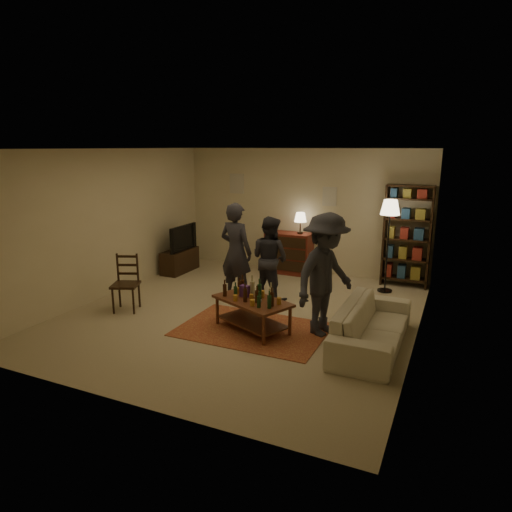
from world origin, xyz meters
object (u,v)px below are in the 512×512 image
Objects in this scene: dresser at (289,252)px; sofa at (372,326)px; floor_lamp at (390,214)px; person_by_sofa at (325,275)px; coffee_table at (252,303)px; dining_chair at (126,280)px; bookshelf at (407,235)px; tv_stand at (180,255)px; person_left at (236,252)px; person_right at (270,258)px.

dresser reaches higher than sofa.
floor_lamp is 2.60m from person_by_sofa.
person_by_sofa reaches higher than sofa.
dining_chair is (-2.34, -0.06, 0.09)m from coffee_table.
person_by_sofa is at bearing -60.82° from dresser.
bookshelf is at bearing -0.82° from sofa.
tv_stand is 2.36m from person_left.
bookshelf is at bearing 11.80° from tv_stand.
dresser is (-0.63, 3.28, 0.05)m from coffee_table.
person_left is (-2.65, 1.04, 0.58)m from sofa.
sofa is 1.36× the size of person_right.
bookshelf is 0.97× the size of sofa.
coffee_table is at bearing 135.66° from person_left.
sofa is at bearing -19.36° from dining_chair.
person_right is (-2.14, -1.88, -0.27)m from bookshelf.
bookshelf is at bearing -121.75° from person_right.
dresser is 0.65× the size of sofa.
person_left is at bearing -30.16° from tv_stand.
person_right is (-1.87, -1.32, -0.75)m from floor_lamp.
dining_chair is 0.49× the size of bookshelf.
person_left reaches higher than tv_stand.
coffee_table is at bearing 127.66° from person_by_sofa.
person_by_sofa reaches higher than floor_lamp.
person_left is (-2.69, -2.14, -0.15)m from bookshelf.
bookshelf is 3.26m from sofa.
coffee_table is at bearing 119.85° from person_right.
person_left is at bearing -97.03° from dresser.
sofa is 0.97m from person_by_sofa.
person_left reaches higher than person_right.
person_by_sofa is (-0.78, -3.03, -0.12)m from bookshelf.
person_right is (2.55, -0.90, 0.38)m from tv_stand.
bookshelf reaches higher than tv_stand.
dining_chair is 5.39m from bookshelf.
person_right is at bearing -144.90° from person_left.
bookshelf reaches higher than dining_chair.
tv_stand reaches higher than coffee_table.
tv_stand is 4.45m from person_by_sofa.
floor_lamp is (4.42, 0.42, 1.13)m from tv_stand.
dresser is at bearing -178.43° from bookshelf.
floor_lamp is at bearing 5.01° from sofa.
sofa is at bearing -90.82° from bookshelf.
bookshelf is at bearing 61.57° from coffee_table.
person_right is 1.79m from person_by_sofa.
person_left is 2.11m from person_by_sofa.
bookshelf is at bearing 6.43° from person_by_sofa.
bookshelf reaches higher than person_left.
coffee_table is at bearing -118.43° from bookshelf.
dining_chair is at bearing 50.41° from person_left.
bookshelf is at bearing 63.63° from floor_lamp.
coffee_table is 1.38× the size of dining_chair.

